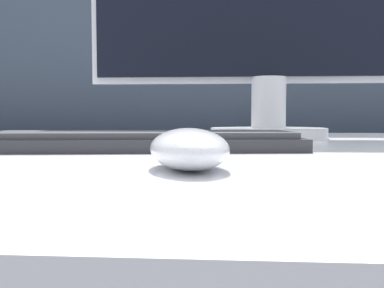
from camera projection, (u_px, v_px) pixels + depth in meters
partition_panel at (242, 164)px, 1.28m from camera, size 5.00×0.03×1.27m
computer_mouse_near at (189, 149)px, 0.37m from camera, size 0.09×0.13×0.03m
keyboard at (143, 141)px, 0.58m from camera, size 0.42×0.17×0.02m
monitor at (270, 5)px, 0.85m from camera, size 0.69×0.22×0.47m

